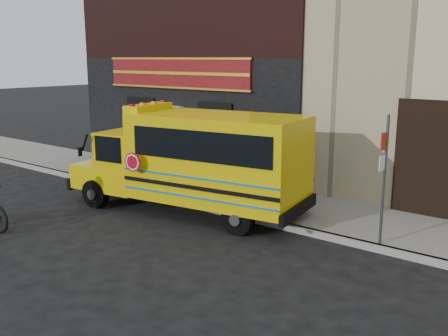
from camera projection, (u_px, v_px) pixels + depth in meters
ground at (176, 248)px, 11.18m from camera, size 120.00×120.00×0.00m
curb at (244, 217)px, 13.16m from camera, size 40.00×0.20×0.15m
sidewalk at (274, 204)px, 14.32m from camera, size 40.00×3.00×0.15m
building at (371, 2)px, 17.93m from camera, size 20.00×10.70×12.00m
school_bus at (197, 159)px, 13.41m from camera, size 7.13×3.09×2.92m
sign_pole at (384, 177)px, 10.74m from camera, size 0.10×0.26×3.02m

